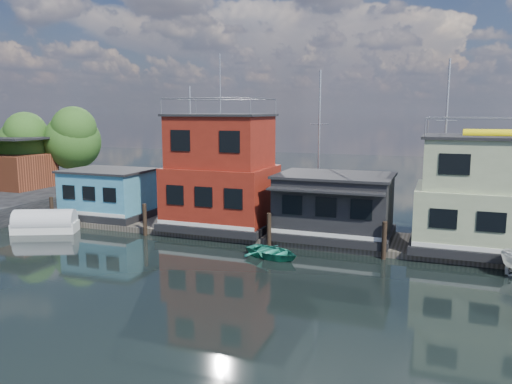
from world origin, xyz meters
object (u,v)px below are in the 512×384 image
at_px(houseboat_red, 221,174).
at_px(dinghy_teal, 273,252).
at_px(houseboat_blue, 109,193).
at_px(tarp_runabout, 45,223).
at_px(houseboat_dark, 334,206).
at_px(houseboat_green, 488,196).

bearing_deg(houseboat_red, dinghy_teal, -41.60).
distance_m(houseboat_red, dinghy_teal, 8.17).
height_order(houseboat_blue, tarp_runabout, houseboat_blue).
height_order(houseboat_red, dinghy_teal, houseboat_red).
relative_size(houseboat_blue, dinghy_teal, 1.86).
relative_size(houseboat_blue, houseboat_red, 0.54).
xyz_separation_m(houseboat_dark, tarp_runabout, (-19.59, -4.48, -1.77)).
bearing_deg(dinghy_teal, houseboat_blue, 93.34).
bearing_deg(houseboat_green, houseboat_dark, -179.88).
height_order(houseboat_dark, dinghy_teal, houseboat_dark).
xyz_separation_m(houseboat_blue, houseboat_dark, (17.50, -0.02, 0.21)).
bearing_deg(houseboat_blue, houseboat_green, 0.00).
xyz_separation_m(houseboat_dark, dinghy_teal, (-2.58, -4.80, -2.06)).
relative_size(houseboat_green, tarp_runabout, 1.82).
height_order(houseboat_blue, houseboat_green, houseboat_green).
distance_m(houseboat_dark, houseboat_green, 9.07).
bearing_deg(tarp_runabout, houseboat_green, -15.34).
bearing_deg(houseboat_green, dinghy_teal, -157.41).
relative_size(houseboat_blue, tarp_runabout, 1.39).
bearing_deg(dinghy_teal, houseboat_red, 69.62).
bearing_deg(houseboat_dark, houseboat_red, 179.86).
bearing_deg(houseboat_red, houseboat_green, 0.00).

